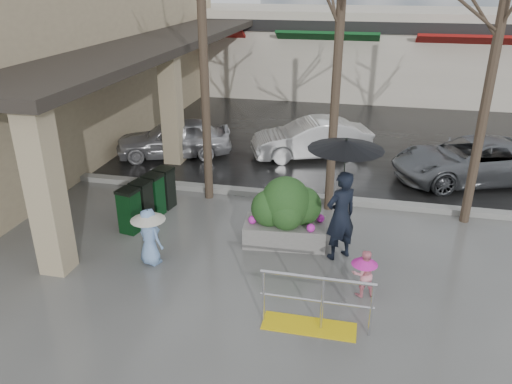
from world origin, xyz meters
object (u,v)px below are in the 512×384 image
at_px(child_blue, 149,232).
at_px(car_c, 473,160).
at_px(woman, 343,189).
at_px(child_pink, 364,270).
at_px(tree_mideast, 503,10).
at_px(planter, 286,212).
at_px(handrail, 313,309).
at_px(news_boxes, 148,199).
at_px(car_b, 312,139).
at_px(car_a, 174,138).

xyz_separation_m(child_blue, car_c, (7.21, 6.24, -0.10)).
xyz_separation_m(woman, child_pink, (0.54, -1.28, -1.03)).
bearing_deg(child_blue, tree_mideast, -126.25).
xyz_separation_m(woman, planter, (-1.20, 0.37, -0.82)).
relative_size(tree_mideast, car_c, 1.43).
height_order(handrail, child_blue, child_blue).
distance_m(handrail, child_blue, 3.78).
xyz_separation_m(planter, news_boxes, (-3.47, 0.45, -0.22)).
bearing_deg(planter, car_c, 45.87).
xyz_separation_m(handrail, car_b, (-1.07, 8.61, 0.25)).
relative_size(handrail, car_c, 0.42).
xyz_separation_m(tree_mideast, planter, (-4.08, -1.99, -4.11)).
height_order(tree_mideast, news_boxes, tree_mideast).
bearing_deg(child_blue, planter, -124.03).
relative_size(tree_mideast, planter, 3.47).
distance_m(child_pink, car_a, 9.07).
relative_size(planter, news_boxes, 0.96).
bearing_deg(handrail, car_b, 97.08).
distance_m(tree_mideast, car_a, 10.02).
xyz_separation_m(child_pink, car_c, (2.90, 6.43, 0.10)).
relative_size(car_a, car_c, 0.82).
bearing_deg(car_c, woman, -53.14).
relative_size(handrail, woman, 0.72).
height_order(car_a, car_b, same).
xyz_separation_m(handrail, news_boxes, (-4.41, 3.26, 0.16)).
bearing_deg(car_a, woman, 26.51).
bearing_deg(handrail, child_blue, 159.09).
bearing_deg(news_boxes, child_blue, -54.20).
bearing_deg(news_boxes, child_pink, -11.17).
height_order(car_b, car_c, same).
relative_size(handrail, car_a, 0.51).
bearing_deg(child_blue, handrail, -174.58).
distance_m(planter, car_b, 5.81).
bearing_deg(child_pink, car_c, -135.08).
bearing_deg(woman, child_blue, -23.77).
relative_size(handrail, car_b, 0.50).
bearing_deg(car_c, planter, -63.55).
relative_size(tree_mideast, child_pink, 6.96).
bearing_deg(woman, handrail, 44.17).
xyz_separation_m(tree_mideast, woman, (-2.89, -2.36, -3.29)).
height_order(woman, news_boxes, woman).
relative_size(woman, planter, 1.41).
xyz_separation_m(news_boxes, car_a, (-1.06, 4.45, 0.10)).
height_order(child_pink, news_boxes, news_boxes).
height_order(woman, planter, woman).
height_order(planter, car_c, planter).
height_order(car_a, car_c, same).
bearing_deg(child_pink, car_b, -96.81).
distance_m(child_pink, news_boxes, 5.61).
bearing_deg(tree_mideast, car_b, 137.82).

